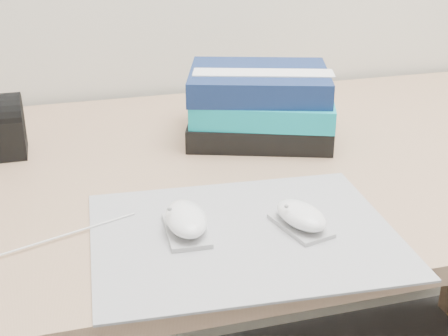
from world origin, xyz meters
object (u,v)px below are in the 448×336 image
object	(u,v)px
mouse_rear	(186,221)
mouse_front	(301,217)
desk	(227,255)
book_stack	(261,104)

from	to	relation	value
mouse_rear	mouse_front	size ratio (longest dim) A/B	1.01
mouse_front	desk	bearing A→B (deg)	91.67
desk	book_stack	xyz separation A→B (m)	(0.07, 0.03, 0.30)
book_stack	desk	bearing A→B (deg)	-157.54
mouse_rear	mouse_front	world-z (taller)	mouse_rear
mouse_rear	book_stack	size ratio (longest dim) A/B	0.32
mouse_front	book_stack	distance (m)	0.37
desk	book_stack	size ratio (longest dim) A/B	5.06
desk	mouse_rear	bearing A→B (deg)	-115.64
desk	mouse_front	bearing A→B (deg)	-88.33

